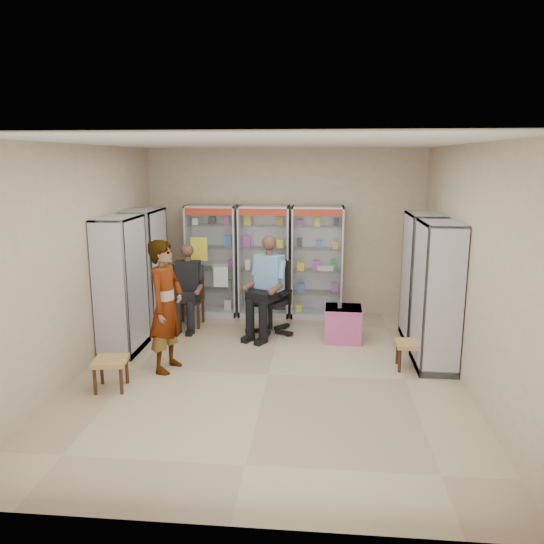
# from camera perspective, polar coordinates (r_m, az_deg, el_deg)

# --- Properties ---
(floor) EXTENTS (6.00, 6.00, 0.00)m
(floor) POSITION_cam_1_polar(r_m,az_deg,el_deg) (7.19, -0.39, -10.94)
(floor) COLOR tan
(floor) RESTS_ON ground
(room_shell) EXTENTS (5.02, 6.02, 3.01)m
(room_shell) POSITION_cam_1_polar(r_m,az_deg,el_deg) (6.67, -0.41, 4.83)
(room_shell) COLOR #C1AB8F
(room_shell) RESTS_ON ground
(cabinet_back_left) EXTENTS (0.90, 0.50, 2.00)m
(cabinet_back_left) POSITION_cam_1_polar(r_m,az_deg,el_deg) (9.69, -6.44, 1.23)
(cabinet_back_left) COLOR silver
(cabinet_back_left) RESTS_ON floor
(cabinet_back_mid) EXTENTS (0.90, 0.50, 2.00)m
(cabinet_back_mid) POSITION_cam_1_polar(r_m,az_deg,el_deg) (9.54, -0.84, 1.14)
(cabinet_back_mid) COLOR silver
(cabinet_back_mid) RESTS_ON floor
(cabinet_back_right) EXTENTS (0.90, 0.50, 2.00)m
(cabinet_back_right) POSITION_cam_1_polar(r_m,az_deg,el_deg) (9.48, 4.87, 1.03)
(cabinet_back_right) COLOR #9FA2A6
(cabinet_back_right) RESTS_ON floor
(cabinet_right_far) EXTENTS (0.90, 0.50, 2.00)m
(cabinet_right_far) POSITION_cam_1_polar(r_m,az_deg,el_deg) (8.52, 15.81, -0.65)
(cabinet_right_far) COLOR #B7BBBF
(cabinet_right_far) RESTS_ON floor
(cabinet_right_near) EXTENTS (0.90, 0.50, 2.00)m
(cabinet_right_near) POSITION_cam_1_polar(r_m,az_deg,el_deg) (7.47, 17.29, -2.50)
(cabinet_right_near) COLOR #B2B4B9
(cabinet_right_near) RESTS_ON floor
(cabinet_left_far) EXTENTS (0.90, 0.50, 2.00)m
(cabinet_left_far) POSITION_cam_1_polar(r_m,az_deg,el_deg) (9.05, -13.41, 0.21)
(cabinet_left_far) COLOR #ADB1B5
(cabinet_left_far) RESTS_ON floor
(cabinet_left_near) EXTENTS (0.90, 0.50, 2.00)m
(cabinet_left_near) POSITION_cam_1_polar(r_m,az_deg,el_deg) (8.04, -15.90, -1.40)
(cabinet_left_near) COLOR #AAACB1
(cabinet_left_near) RESTS_ON floor
(wooden_chair) EXTENTS (0.42, 0.42, 0.94)m
(wooden_chair) POSITION_cam_1_polar(r_m,az_deg,el_deg) (9.17, -8.82, -2.86)
(wooden_chair) COLOR black
(wooden_chair) RESTS_ON floor
(seated_customer) EXTENTS (0.44, 0.60, 1.34)m
(seated_customer) POSITION_cam_1_polar(r_m,az_deg,el_deg) (9.07, -8.94, -1.72)
(seated_customer) COLOR black
(seated_customer) RESTS_ON floor
(office_chair) EXTENTS (0.87, 0.87, 1.20)m
(office_chair) POSITION_cam_1_polar(r_m,az_deg,el_deg) (8.62, -0.19, -2.78)
(office_chair) COLOR black
(office_chair) RESTS_ON floor
(seated_shopkeeper) EXTENTS (0.75, 0.84, 1.53)m
(seated_shopkeeper) POSITION_cam_1_polar(r_m,az_deg,el_deg) (8.53, -0.23, -1.80)
(seated_shopkeeper) COLOR #70B6DE
(seated_shopkeeper) RESTS_ON floor
(pink_trunk) EXTENTS (0.58, 0.56, 0.54)m
(pink_trunk) POSITION_cam_1_polar(r_m,az_deg,el_deg) (8.44, 7.65, -5.54)
(pink_trunk) COLOR #B0468C
(pink_trunk) RESTS_ON floor
(tea_glass) EXTENTS (0.07, 0.07, 0.11)m
(tea_glass) POSITION_cam_1_polar(r_m,az_deg,el_deg) (8.30, 7.32, -3.50)
(tea_glass) COLOR #511306
(tea_glass) RESTS_ON pink_trunk
(woven_stool_a) EXTENTS (0.39, 0.39, 0.38)m
(woven_stool_a) POSITION_cam_1_polar(r_m,az_deg,el_deg) (7.55, 14.60, -8.66)
(woven_stool_a) COLOR #A87446
(woven_stool_a) RESTS_ON floor
(woven_stool_b) EXTENTS (0.45, 0.45, 0.39)m
(woven_stool_b) POSITION_cam_1_polar(r_m,az_deg,el_deg) (6.98, -16.92, -10.44)
(woven_stool_b) COLOR olive
(woven_stool_b) RESTS_ON floor
(standing_man) EXTENTS (0.55, 0.72, 1.78)m
(standing_man) POSITION_cam_1_polar(r_m,az_deg,el_deg) (7.20, -11.32, -3.62)
(standing_man) COLOR gray
(standing_man) RESTS_ON floor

